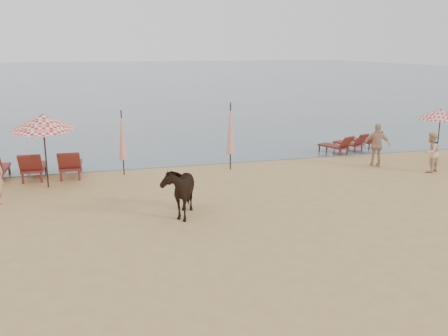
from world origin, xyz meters
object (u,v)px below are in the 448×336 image
object	(u,v)px
lounger_cluster_left	(33,166)
cow	(179,190)
beachgoer_right_b	(377,145)
umbrella_closed_left	(122,135)
umbrella_closed_right	(230,129)
umbrella_open_left_b	(43,122)
beachgoer_right_a	(431,152)
umbrella_open_right	(441,114)
lounger_cluster_right	(352,142)

from	to	relation	value
lounger_cluster_left	cow	distance (m)	6.59
cow	beachgoer_right_b	bearing A→B (deg)	41.10
umbrella_closed_left	cow	xyz separation A→B (m)	(1.11, -4.95, -0.72)
umbrella_closed_right	umbrella_open_left_b	bearing A→B (deg)	-173.44
cow	beachgoer_right_a	world-z (taller)	beachgoer_right_a
umbrella_open_right	cow	xyz separation A→B (m)	(-11.23, -3.61, -1.21)
umbrella_open_left_b	umbrella_closed_left	xyz separation A→B (m)	(2.56, 1.02, -0.73)
umbrella_closed_left	lounger_cluster_left	bearing A→B (deg)	177.90
umbrella_open_left_b	beachgoer_right_a	size ratio (longest dim) A/B	1.67
beachgoer_right_a	umbrella_open_right	bearing A→B (deg)	-160.44
lounger_cluster_right	umbrella_closed_left	world-z (taller)	umbrella_closed_left
beachgoer_right_b	lounger_cluster_left	bearing A→B (deg)	18.06
umbrella_open_left_b	umbrella_closed_right	distance (m)	6.60
beachgoer_right_a	lounger_cluster_left	bearing A→B (deg)	-36.19
umbrella_open_right	umbrella_closed_right	distance (m)	8.45
lounger_cluster_right	cow	world-z (taller)	cow
beachgoer_right_b	lounger_cluster_right	bearing A→B (deg)	-76.53
beachgoer_right_b	umbrella_open_right	bearing A→B (deg)	-155.85
umbrella_closed_left	beachgoer_right_a	distance (m)	11.30
lounger_cluster_right	beachgoer_right_a	xyz separation A→B (m)	(0.83, -4.18, 0.35)
beachgoer_right_b	umbrella_closed_right	bearing A→B (deg)	13.94
lounger_cluster_left	umbrella_closed_right	bearing A→B (deg)	-1.26
lounger_cluster_left	umbrella_closed_left	distance (m)	3.24
lounger_cluster_right	umbrella_open_left_b	world-z (taller)	umbrella_open_left_b
beachgoer_right_a	beachgoer_right_b	size ratio (longest dim) A/B	0.90
umbrella_open_right	cow	size ratio (longest dim) A/B	1.25
umbrella_closed_left	umbrella_closed_right	world-z (taller)	umbrella_closed_right
lounger_cluster_right	umbrella_closed_left	size ratio (longest dim) A/B	1.28
umbrella_open_right	beachgoer_right_a	bearing A→B (deg)	-145.96
lounger_cluster_right	cow	xyz separation A→B (m)	(-9.01, -6.43, 0.33)
cow	umbrella_open_left_b	bearing A→B (deg)	150.91
umbrella_open_left_b	umbrella_open_right	distance (m)	14.90
umbrella_open_left_b	beachgoer_right_a	world-z (taller)	umbrella_open_left_b
umbrella_open_left_b	cow	size ratio (longest dim) A/B	1.47
lounger_cluster_left	umbrella_open_right	size ratio (longest dim) A/B	1.54
umbrella_closed_left	umbrella_open_left_b	bearing A→B (deg)	-158.26
umbrella_closed_right	beachgoer_right_b	world-z (taller)	umbrella_closed_right
cow	beachgoer_right_b	distance (m)	9.21
cow	beachgoer_right_b	size ratio (longest dim) A/B	1.03
beachgoer_right_a	beachgoer_right_b	distance (m)	1.95
beachgoer_right_a	beachgoer_right_b	bearing A→B (deg)	-69.94
lounger_cluster_right	umbrella_open_right	bearing A→B (deg)	-73.75
umbrella_open_right	cow	bearing A→B (deg)	-172.53
beachgoer_right_b	beachgoer_right_a	bearing A→B (deg)	159.45
cow	lounger_cluster_left	bearing A→B (deg)	147.57
lounger_cluster_right	beachgoer_right_a	distance (m)	4.27
umbrella_open_left_b	umbrella_closed_right	size ratio (longest dim) A/B	1.00
umbrella_closed_right	beachgoer_right_a	bearing A→B (deg)	-19.15
lounger_cluster_left	umbrella_open_right	bearing A→B (deg)	-3.50
umbrella_closed_right	beachgoer_right_a	world-z (taller)	umbrella_closed_right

